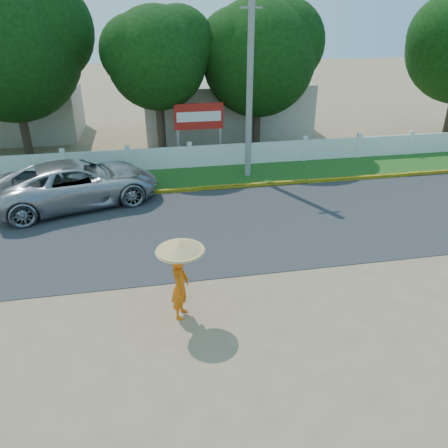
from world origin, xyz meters
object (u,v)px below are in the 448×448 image
vehicle (78,183)px  billboard (199,120)px  utility_pole (250,89)px  monk_with_parasol (180,268)px

vehicle → billboard: billboard is taller
utility_pole → monk_with_parasol: (-4.14, -10.02, -2.57)m
vehicle → monk_with_parasol: size_ratio=2.88×
utility_pole → billboard: size_ratio=2.72×
utility_pole → vehicle: bearing=-165.2°
vehicle → utility_pole: bearing=-91.6°
vehicle → billboard: (5.59, 4.75, 1.25)m
utility_pole → billboard: 3.85m
billboard → vehicle: bearing=-139.6°
vehicle → billboard: 7.45m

